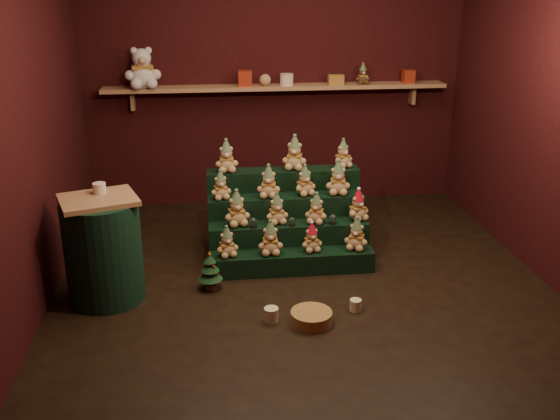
{
  "coord_description": "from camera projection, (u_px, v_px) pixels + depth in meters",
  "views": [
    {
      "loc": [
        -0.72,
        -4.66,
        2.36
      ],
      "look_at": [
        -0.15,
        0.25,
        0.53
      ],
      "focal_mm": 40.0,
      "sensor_mm": 36.0,
      "label": 1
    }
  ],
  "objects": [
    {
      "name": "left_wall",
      "position": [
        25.0,
        120.0,
        4.54
      ],
      "size": [
        0.1,
        4.0,
        2.8
      ],
      "primitive_type": "cube",
      "color": "black",
      "rests_on": "ground"
    },
    {
      "name": "teddy_14",
      "position": [
        343.0,
        154.0,
        5.75
      ],
      "size": [
        0.24,
        0.23,
        0.26
      ],
      "primitive_type": null,
      "rotation": [
        0.0,
        0.0,
        0.47
      ],
      "color": "tan",
      "rests_on": "riser_tier_back"
    },
    {
      "name": "brown_bear",
      "position": [
        363.0,
        74.0,
        6.56
      ],
      "size": [
        0.16,
        0.14,
        0.21
      ],
      "primitive_type": null,
      "rotation": [
        0.0,
        0.0,
        0.04
      ],
      "color": "#472D17",
      "rests_on": "back_shelf"
    },
    {
      "name": "teddy_0",
      "position": [
        227.0,
        242.0,
        5.19
      ],
      "size": [
        0.23,
        0.21,
        0.26
      ],
      "primitive_type": null,
      "rotation": [
        0.0,
        0.0,
        0.29
      ],
      "color": "tan",
      "rests_on": "riser_tier_front"
    },
    {
      "name": "teddy_11",
      "position": [
        338.0,
        178.0,
        5.58
      ],
      "size": [
        0.24,
        0.22,
        0.31
      ],
      "primitive_type": null,
      "rotation": [
        0.0,
        0.0,
        -0.11
      ],
      "color": "tan",
      "rests_on": "riser_tier_midback"
    },
    {
      "name": "snow_globe_a",
      "position": [
        253.0,
        223.0,
        5.34
      ],
      "size": [
        0.07,
        0.07,
        0.09
      ],
      "color": "black",
      "rests_on": "riser_tier_midfront"
    },
    {
      "name": "gift_tin_red_b",
      "position": [
        408.0,
        76.0,
        6.63
      ],
      "size": [
        0.12,
        0.12,
        0.14
      ],
      "primitive_type": "cube",
      "color": "#B6351C",
      "rests_on": "back_shelf"
    },
    {
      "name": "snow_globe_c",
      "position": [
        333.0,
        219.0,
        5.41
      ],
      "size": [
        0.07,
        0.07,
        0.09
      ],
      "color": "black",
      "rests_on": "riser_tier_midfront"
    },
    {
      "name": "teddy_9",
      "position": [
        269.0,
        181.0,
        5.5
      ],
      "size": [
        0.23,
        0.22,
        0.29
      ],
      "primitive_type": null,
      "rotation": [
        0.0,
        0.0,
        -0.15
      ],
      "color": "tan",
      "rests_on": "riser_tier_midback"
    },
    {
      "name": "shelf_plush_ball",
      "position": [
        265.0,
        80.0,
        6.47
      ],
      "size": [
        0.12,
        0.12,
        0.12
      ],
      "primitive_type": "sphere",
      "color": "tan",
      "rests_on": "back_shelf"
    },
    {
      "name": "riser_tier_midback",
      "position": [
        286.0,
        224.0,
        5.68
      ],
      "size": [
        1.4,
        0.22,
        0.54
      ],
      "primitive_type": "cube",
      "color": "black",
      "rests_on": "ground"
    },
    {
      "name": "back_wall",
      "position": [
        275.0,
        75.0,
        6.67
      ],
      "size": [
        4.0,
        0.1,
        2.8
      ],
      "primitive_type": "cube",
      "color": "black",
      "rests_on": "ground"
    },
    {
      "name": "mini_christmas_tree",
      "position": [
        210.0,
        271.0,
        5.0
      ],
      "size": [
        0.2,
        0.2,
        0.34
      ],
      "rotation": [
        0.0,
        0.0,
        -0.37
      ],
      "color": "#4C311B",
      "rests_on": "ground"
    },
    {
      "name": "wicker_basket",
      "position": [
        311.0,
        318.0,
        4.54
      ],
      "size": [
        0.37,
        0.37,
        0.1
      ],
      "primitive_type": "cylinder",
      "rotation": [
        0.0,
        0.0,
        -0.26
      ],
      "color": "#A78043",
      "rests_on": "ground"
    },
    {
      "name": "teddy_3",
      "position": [
        357.0,
        234.0,
        5.32
      ],
      "size": [
        0.26,
        0.25,
        0.28
      ],
      "primitive_type": null,
      "rotation": [
        0.0,
        0.0,
        -0.46
      ],
      "color": "tan",
      "rests_on": "riser_tier_front"
    },
    {
      "name": "snow_globe_b",
      "position": [
        292.0,
        221.0,
        5.37
      ],
      "size": [
        0.06,
        0.06,
        0.08
      ],
      "color": "black",
      "rests_on": "riser_tier_midfront"
    },
    {
      "name": "right_wall",
      "position": [
        557.0,
        107.0,
        4.98
      ],
      "size": [
        0.1,
        4.0,
        2.8
      ],
      "primitive_type": "cube",
      "color": "black",
      "rests_on": "ground"
    },
    {
      "name": "teddy_2",
      "position": [
        312.0,
        237.0,
        5.29
      ],
      "size": [
        0.2,
        0.19,
        0.25
      ],
      "primitive_type": null,
      "rotation": [
        0.0,
        0.0,
        0.17
      ],
      "color": "tan",
      "rests_on": "riser_tier_front"
    },
    {
      "name": "scarf_gift_box",
      "position": [
        336.0,
        80.0,
        6.56
      ],
      "size": [
        0.16,
        0.1,
        0.1
      ],
      "primitive_type": "cube",
      "color": "orange",
      "rests_on": "back_shelf"
    },
    {
      "name": "riser_tier_front",
      "position": [
        292.0,
        262.0,
        5.33
      ],
      "size": [
        1.4,
        0.22,
        0.18
      ],
      "primitive_type": "cube",
      "color": "black",
      "rests_on": "ground"
    },
    {
      "name": "ground",
      "position": [
        301.0,
        278.0,
        5.24
      ],
      "size": [
        4.0,
        4.0,
        0.0
      ],
      "primitive_type": "plane",
      "color": "black",
      "rests_on": "ground"
    },
    {
      "name": "back_shelf",
      "position": [
        277.0,
        88.0,
        6.54
      ],
      "size": [
        3.6,
        0.26,
        0.24
      ],
      "color": "#AD7F56",
      "rests_on": "ground"
    },
    {
      "name": "teddy_7",
      "position": [
        358.0,
        205.0,
        5.47
      ],
      "size": [
        0.26,
        0.25,
        0.28
      ],
      "primitive_type": null,
      "rotation": [
        0.0,
        0.0,
        0.44
      ],
      "color": "tan",
      "rests_on": "riser_tier_midfront"
    },
    {
      "name": "teddy_6",
      "position": [
        316.0,
        208.0,
        5.41
      ],
      "size": [
        0.25,
        0.24,
        0.27
      ],
      "primitive_type": null,
      "rotation": [
        0.0,
        0.0,
        -0.41
      ],
      "color": "tan",
      "rests_on": "riser_tier_midfront"
    },
    {
      "name": "teddy_1",
      "position": [
        270.0,
        238.0,
        5.23
      ],
      "size": [
        0.21,
        0.19,
        0.29
      ],
      "primitive_type": null,
      "rotation": [
        0.0,
        0.0,
        -0.02
      ],
      "color": "tan",
      "rests_on": "riser_tier_front"
    },
    {
      "name": "riser_tier_midfront",
      "position": [
        289.0,
        242.0,
        5.5
      ],
      "size": [
        1.4,
        0.22,
        0.36
      ],
      "primitive_type": "cube",
      "color": "black",
      "rests_on": "ground"
    },
    {
      "name": "teddy_12",
      "position": [
        226.0,
        156.0,
        5.61
      ],
      "size": [
        0.22,
        0.2,
        0.29
      ],
      "primitive_type": null,
      "rotation": [
        0.0,
        0.0,
        0.07
      ],
      "color": "tan",
      "rests_on": "riser_tier_back"
    },
    {
      "name": "gift_tin_red_a",
      "position": [
        245.0,
        78.0,
        6.44
      ],
      "size": [
        0.14,
        0.14,
        0.16
      ],
      "primitive_type": "cube",
      "color": "#B6351C",
      "rests_on": "back_shelf"
    },
    {
      "name": "riser_tier_back",
      "position": [
        283.0,
        206.0,
        5.85
      ],
      "size": [
        1.4,
        0.22,
        0.72
      ],
      "primitive_type": "cube",
      "color": "black",
      "rests_on": "ground"
    },
    {
      "name": "side_table",
      "position": [
        103.0,
        250.0,
        4.78
      ],
      "size": [
        0.67,
        0.61,
        0.84
      ],
      "rotation": [
        0.0,
        0.0,
        0.33
      ],
      "color": "#AD7F56",
      "rests_on": "ground"
    },
    {
      "name": "teddy_8",
      "position": [
        221.0,
        185.0,
        5.46
      ],
      "size": [
        0.21,
        0.2,
        0.26
      ],
      "primitive_type": null,
      "rotation": [
        0.0,
        0.0,
        0.23
      ],
      "color": "tan",
      "rests_on": "riser_tier_midback"
    },
    {
      "name": "table_ornament",
      "position": [
        99.0,
        188.0,
        4.71
      ],
      "size": [
        0.1,
        0.1,
        0.08
      ],
      "primitive_type": "cylinder",
      "color": "beige",
      "rests_on": "side_table"
    },
    {
      "name": "teddy_10",
      "position": [
        305.0,
        180.0,
        5.56
      ],
      "size": [
        0.24,
        0.23,
        0.27
      ],
      "primitive_type": null,
      "rotation": [
        0.0,
        0.0,
        0.37
      ],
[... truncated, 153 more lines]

